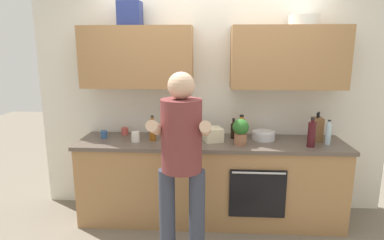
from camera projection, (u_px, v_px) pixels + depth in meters
name	position (u px, v px, depth m)	size (l,w,h in m)	color
ground_plane	(210.00, 218.00, 3.67)	(12.00, 12.00, 0.00)	#756B5B
back_wall_unit	(211.00, 82.00, 3.62)	(4.00, 0.38, 2.50)	silver
counter	(210.00, 180.00, 3.57)	(2.84, 0.67, 0.90)	#A37547
person_standing	(182.00, 155.00, 2.72)	(0.49, 0.45, 1.69)	#383D4C
bottle_soda	(187.00, 128.00, 3.62)	(0.08, 0.08, 0.25)	#198C33
bottle_wine	(312.00, 134.00, 3.25)	(0.08, 0.08, 0.30)	#471419
bottle_syrup	(153.00, 131.00, 3.48)	(0.07, 0.07, 0.27)	#8C4C14
bottle_soy	(233.00, 130.00, 3.57)	(0.06, 0.06, 0.22)	black
bottle_juice	(242.00, 127.00, 3.62)	(0.08, 0.08, 0.25)	orange
bottle_water	(329.00, 134.00, 3.34)	(0.05, 0.05, 0.26)	silver
bottle_vinegar	(175.00, 131.00, 3.49)	(0.07, 0.07, 0.26)	brown
cup_coffee	(136.00, 137.00, 3.44)	(0.09, 0.09, 0.11)	white
cup_ceramic	(125.00, 131.00, 3.73)	(0.08, 0.08, 0.08)	#BF4C47
cup_tea	(104.00, 134.00, 3.60)	(0.08, 0.08, 0.08)	#33598C
mixing_bowl	(264.00, 135.00, 3.53)	(0.25, 0.25, 0.09)	silver
knife_block	(317.00, 129.00, 3.46)	(0.10, 0.14, 0.31)	brown
potted_herb	(241.00, 130.00, 3.32)	(0.17, 0.17, 0.27)	#9E6647
grocery_bag_rice	(213.00, 134.00, 3.47)	(0.19, 0.21, 0.14)	beige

